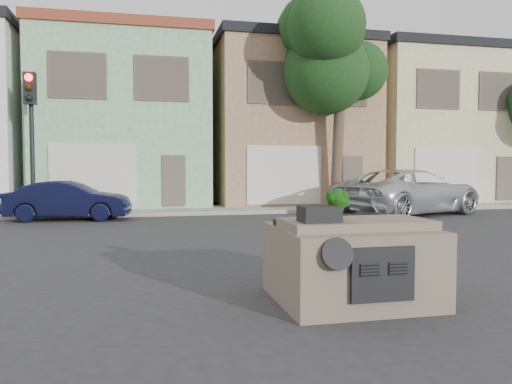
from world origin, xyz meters
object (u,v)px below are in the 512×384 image
object	(u,v)px
navy_sedan	(69,220)
broccoli	(338,204)
silver_pickup	(409,215)
traffic_signal	(31,145)

from	to	relation	value
navy_sedan	broccoli	xyz separation A→B (m)	(4.90, -11.59, 1.33)
navy_sedan	silver_pickup	size ratio (longest dim) A/B	0.65
traffic_signal	broccoli	distance (m)	14.17
silver_pickup	traffic_signal	world-z (taller)	traffic_signal
silver_pickup	traffic_signal	size ratio (longest dim) A/B	1.20
traffic_signal	broccoli	size ratio (longest dim) A/B	12.38
traffic_signal	silver_pickup	bearing A→B (deg)	-7.96
broccoli	silver_pickup	bearing A→B (deg)	56.04
navy_sedan	silver_pickup	distance (m)	12.18
navy_sedan	traffic_signal	bearing A→B (deg)	57.28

